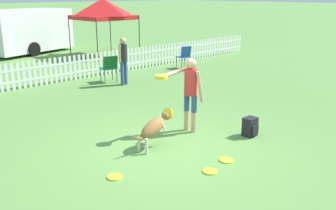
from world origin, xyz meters
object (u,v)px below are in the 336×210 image
at_px(backpack_on_grass, 250,127).
at_px(canopy_tent_secondary, 103,9).
at_px(frisbee_midfield, 115,177).
at_px(spectator_standing, 123,57).
at_px(leaping_dog, 154,127).
at_px(handler_person, 189,86).
at_px(frisbee_near_dog, 210,171).
at_px(folding_chair_blue_left, 109,66).
at_px(frisbee_near_handler, 226,160).
at_px(equipment_trailer, 25,30).
at_px(folding_chair_center, 184,55).

distance_m(backpack_on_grass, canopy_tent_secondary, 11.99).
xyz_separation_m(frisbee_midfield, spectator_standing, (4.14, 5.20, 0.93)).
bearing_deg(leaping_dog, handler_person, 90.61).
relative_size(frisbee_near_dog, spectator_standing, 0.16).
bearing_deg(frisbee_midfield, folding_chair_blue_left, 55.59).
bearing_deg(canopy_tent_secondary, folding_chair_blue_left, -122.81).
relative_size(leaping_dog, frisbee_near_handler, 4.51).
relative_size(frisbee_midfield, spectator_standing, 0.16).
relative_size(leaping_dog, equipment_trailer, 0.21).
distance_m(handler_person, canopy_tent_secondary, 11.15).
distance_m(backpack_on_grass, equipment_trailer, 14.82).
height_order(frisbee_midfield, folding_chair_blue_left, folding_chair_blue_left).
bearing_deg(handler_person, folding_chair_center, -52.15).
bearing_deg(frisbee_near_handler, leaping_dog, 111.71).
height_order(frisbee_midfield, equipment_trailer, equipment_trailer).
height_order(frisbee_near_dog, spectator_standing, spectator_standing).
bearing_deg(spectator_standing, folding_chair_center, 176.56).
relative_size(handler_person, frisbee_near_dog, 6.42).
relative_size(folding_chair_blue_left, spectator_standing, 0.60).
height_order(frisbee_near_handler, folding_chair_blue_left, folding_chair_blue_left).
xyz_separation_m(frisbee_near_handler, folding_chair_blue_left, (2.10, 6.68, 0.55)).
relative_size(frisbee_near_dog, frisbee_midfield, 1.00).
bearing_deg(frisbee_near_dog, equipment_trailer, 77.26).
height_order(leaping_dog, canopy_tent_secondary, canopy_tent_secondary).
height_order(handler_person, frisbee_near_handler, handler_person).
xyz_separation_m(frisbee_near_dog, folding_chair_center, (6.30, 6.73, 0.54)).
distance_m(spectator_standing, equipment_trailer, 9.09).
xyz_separation_m(folding_chair_blue_left, spectator_standing, (0.16, -0.60, 0.38)).
relative_size(backpack_on_grass, folding_chair_center, 0.45).
relative_size(canopy_tent_secondary, equipment_trailer, 0.51).
bearing_deg(folding_chair_center, canopy_tent_secondary, -72.62).
height_order(folding_chair_blue_left, folding_chair_center, folding_chair_blue_left).
relative_size(handler_person, frisbee_midfield, 6.42).
relative_size(folding_chair_blue_left, canopy_tent_secondary, 0.34).
bearing_deg(frisbee_near_dog, frisbee_near_handler, 8.57).
bearing_deg(folding_chair_center, backpack_on_grass, 66.72).
bearing_deg(leaping_dog, frisbee_near_handler, 14.75).
distance_m(frisbee_midfield, equipment_trailer, 15.08).
bearing_deg(folding_chair_center, equipment_trailer, -59.49).
bearing_deg(backpack_on_grass, frisbee_near_handler, -162.27).
xyz_separation_m(folding_chair_center, canopy_tent_secondary, (-0.47, 4.94, 1.68)).
height_order(frisbee_near_handler, backpack_on_grass, backpack_on_grass).
xyz_separation_m(handler_person, folding_chair_center, (5.14, 5.11, -0.47)).
distance_m(frisbee_midfield, backpack_on_grass, 3.27).
relative_size(leaping_dog, canopy_tent_secondary, 0.42).
distance_m(leaping_dog, canopy_tent_secondary, 11.89).
height_order(handler_person, spectator_standing, handler_person).
xyz_separation_m(backpack_on_grass, spectator_standing, (0.90, 5.64, 0.74)).
bearing_deg(leaping_dog, frisbee_midfield, -75.86).
xyz_separation_m(frisbee_near_dog, frisbee_midfield, (-1.31, 0.96, 0.00)).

